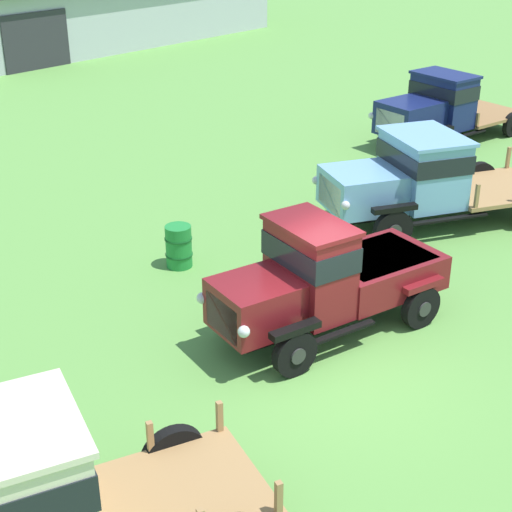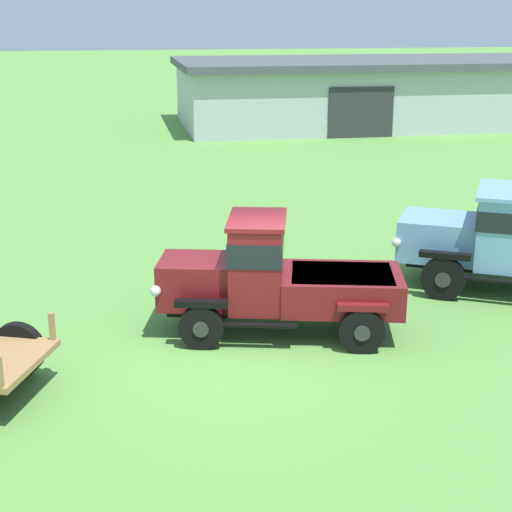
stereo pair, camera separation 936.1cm
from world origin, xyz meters
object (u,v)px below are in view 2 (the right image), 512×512
at_px(vintage_truck_midrow_center, 274,278).
at_px(oil_drum_beside_row, 241,249).
at_px(farm_shed, 397,91).
at_px(vintage_truck_far_side, 503,236).

distance_m(vintage_truck_midrow_center, oil_drum_beside_row, 3.92).
xyz_separation_m(farm_shed, vintage_truck_midrow_center, (-12.32, -27.31, -0.67)).
distance_m(vintage_truck_far_side, oil_drum_beside_row, 5.83).
relative_size(farm_shed, vintage_truck_far_side, 3.97).
relative_size(farm_shed, vintage_truck_midrow_center, 4.92).
distance_m(farm_shed, oil_drum_beside_row, 26.50).
height_order(vintage_truck_midrow_center, vintage_truck_far_side, vintage_truck_midrow_center).
height_order(farm_shed, vintage_truck_midrow_center, farm_shed).
relative_size(vintage_truck_midrow_center, vintage_truck_far_side, 0.81).
xyz_separation_m(vintage_truck_midrow_center, oil_drum_beside_row, (0.01, 3.87, -0.60)).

